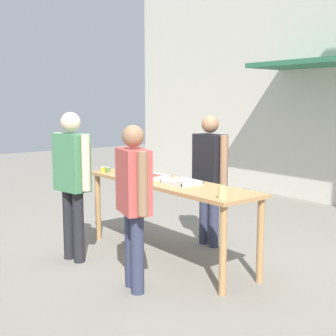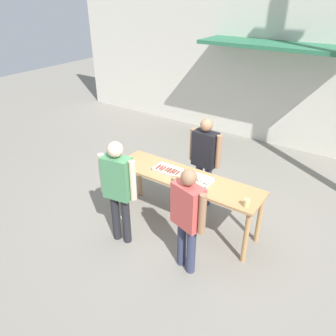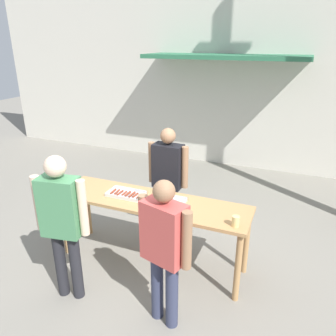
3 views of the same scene
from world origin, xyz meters
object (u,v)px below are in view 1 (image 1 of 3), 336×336
at_px(person_customer_with_cup, 134,194).
at_px(food_tray_buns, 183,182).
at_px(condiment_jar_mustard, 103,169).
at_px(condiment_jar_ketchup, 108,170).
at_px(beer_cup, 222,193).
at_px(person_server_behind_table, 210,169).
at_px(food_tray_sausages, 151,176).
at_px(person_customer_holding_hotdog, 72,173).

bearing_deg(person_customer_with_cup, food_tray_buns, -55.43).
distance_m(food_tray_buns, person_customer_with_cup, 0.87).
bearing_deg(condiment_jar_mustard, condiment_jar_ketchup, 10.91).
relative_size(beer_cup, person_server_behind_table, 0.07).
bearing_deg(food_tray_sausages, condiment_jar_mustard, -163.52).
distance_m(person_server_behind_table, person_customer_with_cup, 1.63).
bearing_deg(person_server_behind_table, person_customer_with_cup, -66.76).
distance_m(food_tray_buns, person_server_behind_table, 0.76).
height_order(food_tray_sausages, person_server_behind_table, person_server_behind_table).
xyz_separation_m(condiment_jar_ketchup, person_customer_holding_hotdog, (0.40, -0.69, 0.07)).
distance_m(food_tray_sausages, food_tray_buns, 0.60).
bearing_deg(condiment_jar_ketchup, beer_cup, -0.28).
bearing_deg(person_server_behind_table, person_customer_holding_hotdog, -106.47).
height_order(condiment_jar_ketchup, person_server_behind_table, person_server_behind_table).
height_order(food_tray_buns, person_server_behind_table, person_server_behind_table).
xyz_separation_m(condiment_jar_ketchup, person_customer_with_cup, (1.52, -0.63, 0.00)).
xyz_separation_m(food_tray_buns, beer_cup, (0.82, -0.21, 0.04)).
relative_size(food_tray_buns, person_customer_with_cup, 0.23).
height_order(condiment_jar_mustard, beer_cup, beer_cup).
distance_m(person_customer_holding_hotdog, person_customer_with_cup, 1.12).
relative_size(condiment_jar_mustard, beer_cup, 0.59).
relative_size(food_tray_sausages, beer_cup, 3.88).
relative_size(food_tray_sausages, person_customer_with_cup, 0.29).
distance_m(condiment_jar_mustard, person_customer_holding_hotdog, 0.84).
bearing_deg(food_tray_buns, beer_cup, -14.33).
relative_size(food_tray_buns, beer_cup, 3.10).
bearing_deg(condiment_jar_ketchup, food_tray_buns, 9.13).
relative_size(food_tray_sausages, person_server_behind_table, 0.28).
bearing_deg(person_server_behind_table, condiment_jar_mustard, -136.28).
height_order(food_tray_sausages, person_customer_holding_hotdog, person_customer_holding_hotdog).
relative_size(condiment_jar_mustard, person_customer_with_cup, 0.04).
distance_m(food_tray_sausages, beer_cup, 1.43).
bearing_deg(food_tray_sausages, person_server_behind_table, 67.70).
height_order(beer_cup, person_customer_holding_hotdog, person_customer_holding_hotdog).
height_order(food_tray_buns, person_customer_holding_hotdog, person_customer_holding_hotdog).
xyz_separation_m(food_tray_sausages, person_customer_with_cup, (0.87, -0.83, 0.02)).
xyz_separation_m(food_tray_sausages, food_tray_buns, (0.60, -0.00, 0.01)).
relative_size(condiment_jar_mustard, person_server_behind_table, 0.04).
distance_m(food_tray_sausages, person_customer_with_cup, 1.20).
bearing_deg(person_customer_with_cup, person_server_behind_table, -52.74).
bearing_deg(condiment_jar_ketchup, condiment_jar_mustard, -169.09).
height_order(condiment_jar_ketchup, beer_cup, beer_cup).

